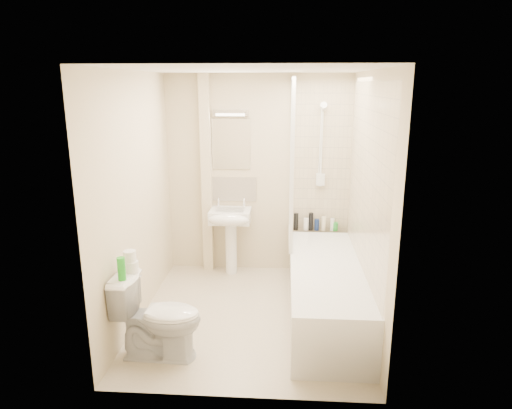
{
  "coord_description": "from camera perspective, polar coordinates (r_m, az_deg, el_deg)",
  "views": [
    {
      "loc": [
        0.34,
        -4.17,
        2.28
      ],
      "look_at": [
        0.05,
        0.2,
        1.12
      ],
      "focal_mm": 32.0,
      "sensor_mm": 36.0,
      "label": 1
    }
  ],
  "objects": [
    {
      "name": "bathtub",
      "position": [
        4.67,
        8.68,
        -10.56
      ],
      "size": [
        0.7,
        2.1,
        0.55
      ],
      "color": "white",
      "rests_on": "ground"
    },
    {
      "name": "bottle_white_a",
      "position": [
        5.59,
        6.28,
        -2.45
      ],
      "size": [
        0.06,
        0.06,
        0.15
      ],
      "primitive_type": "cylinder",
      "color": "white",
      "rests_on": "bathtub"
    },
    {
      "name": "toilet_roll_upper",
      "position": [
        4.0,
        -15.51,
        -6.23
      ],
      "size": [
        0.11,
        0.11,
        0.09
      ],
      "primitive_type": "cylinder",
      "color": "white",
      "rests_on": "toilet_roll_lower"
    },
    {
      "name": "strip_light",
      "position": [
        5.44,
        -3.2,
        11.38
      ],
      "size": [
        0.42,
        0.07,
        0.07
      ],
      "primitive_type": "cube",
      "color": "silver",
      "rests_on": "wall_back"
    },
    {
      "name": "bottle_black_b",
      "position": [
        5.58,
        6.87,
        -2.13
      ],
      "size": [
        0.05,
        0.05,
        0.22
      ],
      "primitive_type": "cylinder",
      "color": "black",
      "rests_on": "bathtub"
    },
    {
      "name": "pedestal_sink",
      "position": [
        5.47,
        -3.26,
        -2.4
      ],
      "size": [
        0.48,
        0.46,
        0.94
      ],
      "color": "white",
      "rests_on": "ground"
    },
    {
      "name": "ceiling",
      "position": [
        4.19,
        -0.83,
        16.53
      ],
      "size": [
        2.2,
        2.5,
        0.02
      ],
      "primitive_type": "cube",
      "color": "white",
      "rests_on": "wall_back"
    },
    {
      "name": "green_bottle",
      "position": [
        3.87,
        -16.47,
        -7.72
      ],
      "size": [
        0.07,
        0.07,
        0.19
      ],
      "primitive_type": "cylinder",
      "color": "green",
      "rests_on": "toilet"
    },
    {
      "name": "shower_fixture",
      "position": [
        5.43,
        8.19,
        6.96
      ],
      "size": [
        0.1,
        0.16,
        0.99
      ],
      "color": "white",
      "rests_on": "wall_back"
    },
    {
      "name": "splashback",
      "position": [
        5.59,
        -3.03,
        1.94
      ],
      "size": [
        0.6,
        0.02,
        0.3
      ],
      "primitive_type": "cube",
      "color": "beige",
      "rests_on": "wall_back"
    },
    {
      "name": "wall_back",
      "position": [
        5.54,
        0.26,
        3.63
      ],
      "size": [
        2.2,
        0.02,
        2.4
      ],
      "primitive_type": "cube",
      "color": "beige",
      "rests_on": "ground"
    },
    {
      "name": "bottle_green",
      "position": [
        5.62,
        9.86,
        -2.72
      ],
      "size": [
        0.07,
        0.07,
        0.1
      ],
      "primitive_type": "cylinder",
      "color": "green",
      "rests_on": "bathtub"
    },
    {
      "name": "bottle_blue",
      "position": [
        5.6,
        7.6,
        -2.51
      ],
      "size": [
        0.06,
        0.06,
        0.14
      ],
      "primitive_type": "cylinder",
      "color": "navy",
      "rests_on": "bathtub"
    },
    {
      "name": "pipe_boxing",
      "position": [
        5.55,
        -6.19,
        3.57
      ],
      "size": [
        0.12,
        0.12,
        2.4
      ],
      "primitive_type": "cube",
      "color": "beige",
      "rests_on": "ground"
    },
    {
      "name": "bottle_white_b",
      "position": [
        5.61,
        9.51,
        -2.48
      ],
      "size": [
        0.05,
        0.05,
        0.15
      ],
      "primitive_type": "cylinder",
      "color": "white",
      "rests_on": "bathtub"
    },
    {
      "name": "floor",
      "position": [
        4.76,
        -0.72,
        -13.7
      ],
      "size": [
        2.5,
        2.5,
        0.0
      ],
      "primitive_type": "plane",
      "color": "beige",
      "rests_on": "ground"
    },
    {
      "name": "toilet_roll_lower",
      "position": [
        4.03,
        -15.26,
        -7.47
      ],
      "size": [
        0.11,
        0.11,
        0.09
      ],
      "primitive_type": "cylinder",
      "color": "white",
      "rests_on": "toilet"
    },
    {
      "name": "wall_right",
      "position": [
        4.38,
        13.74,
        0.16
      ],
      "size": [
        0.02,
        2.5,
        2.4
      ],
      "primitive_type": "cube",
      "color": "beige",
      "rests_on": "ground"
    },
    {
      "name": "toilet",
      "position": [
        4.06,
        -12.08,
        -13.55
      ],
      "size": [
        0.47,
        0.75,
        0.74
      ],
      "primitive_type": "imported",
      "rotation": [
        0.0,
        0.0,
        1.53
      ],
      "color": "white",
      "rests_on": "ground"
    },
    {
      "name": "mirror",
      "position": [
        5.49,
        -3.12,
        7.54
      ],
      "size": [
        0.46,
        0.01,
        0.6
      ],
      "primitive_type": "cube",
      "color": "white",
      "rests_on": "wall_back"
    },
    {
      "name": "tile_right",
      "position": [
        4.35,
        13.7,
        3.13
      ],
      "size": [
        0.01,
        2.1,
        1.75
      ],
      "primitive_type": "cube",
      "color": "beige",
      "rests_on": "wall_right"
    },
    {
      "name": "bottle_black_a",
      "position": [
        5.58,
        5.02,
        -2.15
      ],
      "size": [
        0.06,
        0.06,
        0.21
      ],
      "primitive_type": "cylinder",
      "color": "black",
      "rests_on": "bathtub"
    },
    {
      "name": "shower_screen",
      "position": [
        5.04,
        4.5,
        5.35
      ],
      "size": [
        0.04,
        0.92,
        1.8
      ],
      "color": "white",
      "rests_on": "bathtub"
    },
    {
      "name": "bottle_cream",
      "position": [
        5.6,
        8.46,
        -2.37
      ],
      "size": [
        0.06,
        0.06,
        0.17
      ],
      "primitive_type": "cylinder",
      "color": "beige",
      "rests_on": "bathtub"
    },
    {
      "name": "tile_back",
      "position": [
        5.49,
        8.13,
        5.77
      ],
      "size": [
        0.7,
        0.01,
        1.75
      ],
      "primitive_type": "cube",
      "color": "beige",
      "rests_on": "wall_back"
    },
    {
      "name": "wall_left",
      "position": [
        4.54,
        -14.75,
        0.63
      ],
      "size": [
        0.02,
        2.5,
        2.4
      ],
      "primitive_type": "cube",
      "color": "beige",
      "rests_on": "ground"
    }
  ]
}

